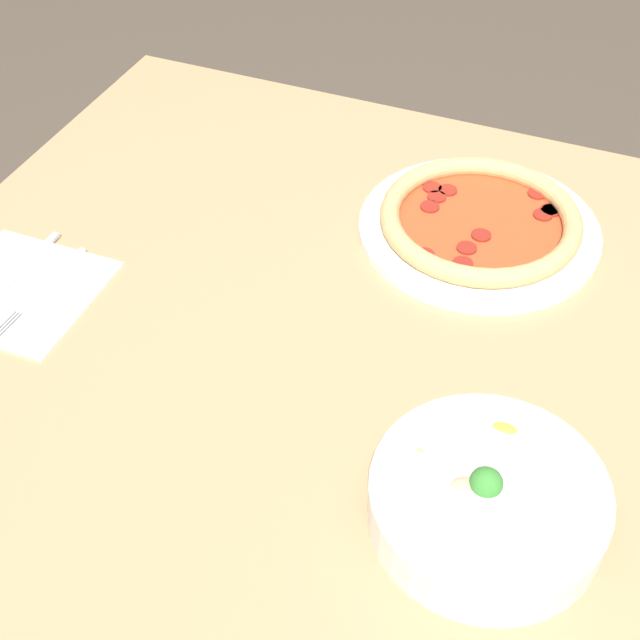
# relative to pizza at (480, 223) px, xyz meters

# --- Properties ---
(dining_table) EXTENTS (1.28, 1.04, 0.73)m
(dining_table) POSITION_rel_pizza_xyz_m (0.02, 0.26, -0.11)
(dining_table) COLOR tan
(dining_table) RESTS_ON ground_plane
(pizza) EXTENTS (0.32, 0.32, 0.04)m
(pizza) POSITION_rel_pizza_xyz_m (0.00, 0.00, 0.00)
(pizza) COLOR white
(pizza) RESTS_ON dining_table
(bowl) EXTENTS (0.23, 0.23, 0.07)m
(bowl) POSITION_rel_pizza_xyz_m (-0.12, 0.43, 0.01)
(bowl) COLOR white
(bowl) RESTS_ON dining_table
(napkin) EXTENTS (0.19, 0.19, 0.00)m
(napkin) POSITION_rel_pizza_xyz_m (0.50, 0.33, -0.02)
(napkin) COLOR white
(napkin) RESTS_ON dining_table
(fork) EXTENTS (0.02, 0.19, 0.00)m
(fork) POSITION_rel_pizza_xyz_m (0.47, 0.33, -0.01)
(fork) COLOR silver
(fork) RESTS_ON napkin
(knife) EXTENTS (0.02, 0.22, 0.01)m
(knife) POSITION_rel_pizza_xyz_m (0.52, 0.32, -0.01)
(knife) COLOR silver
(knife) RESTS_ON napkin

